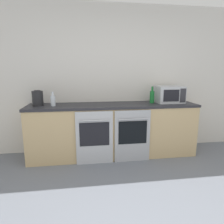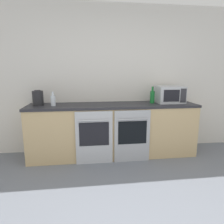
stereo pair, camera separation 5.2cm
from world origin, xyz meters
name	(u,v)px [view 2 (the right image)]	position (x,y,z in m)	size (l,w,h in m)	color
wall_back	(111,80)	(0.00, 2.31, 1.30)	(10.00, 0.06, 2.60)	silver
counter_back	(113,130)	(0.00, 1.98, 0.45)	(2.84, 0.63, 0.90)	tan
oven_left	(94,138)	(-0.34, 1.65, 0.43)	(0.58, 0.06, 0.85)	#B7BABF
oven_right	(132,136)	(0.26, 1.65, 0.43)	(0.58, 0.06, 0.85)	#A8AAAF
microwave	(169,94)	(1.01, 2.03, 1.05)	(0.46, 0.41, 0.29)	#B7BABF
bottle_green	(152,97)	(0.70, 2.01, 1.02)	(0.08, 0.08, 0.29)	#19722D
bottle_clear	(53,100)	(-0.98, 1.93, 0.99)	(0.08, 0.08, 0.23)	silver
kettle	(38,98)	(-1.23, 2.01, 1.03)	(0.17, 0.17, 0.25)	#232326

